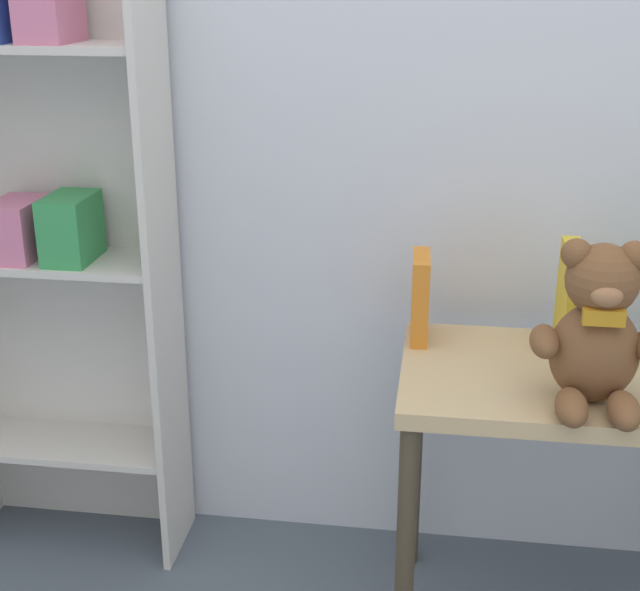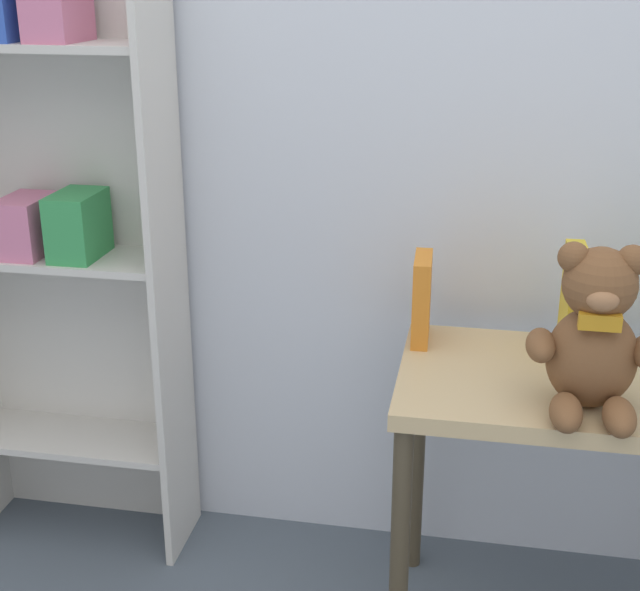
{
  "view_description": "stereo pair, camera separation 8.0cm",
  "coord_description": "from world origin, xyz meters",
  "px_view_note": "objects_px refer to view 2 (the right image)",
  "views": [
    {
      "loc": [
        0.05,
        -0.82,
        1.46
      ],
      "look_at": [
        -0.21,
        0.98,
        0.78
      ],
      "focal_mm": 50.0,
      "sensor_mm": 36.0,
      "label": 1
    },
    {
      "loc": [
        0.13,
        -0.8,
        1.46
      ],
      "look_at": [
        -0.21,
        0.98,
        0.78
      ],
      "focal_mm": 50.0,
      "sensor_mm": 36.0,
      "label": 2
    }
  ],
  "objects_px": {
    "display_table": "(568,420)",
    "book_standing_yellow": "(574,302)",
    "bookshelf_side": "(60,215)",
    "teddy_bear": "(595,337)",
    "book_standing_orange": "(422,299)"
  },
  "relations": [
    {
      "from": "display_table",
      "to": "book_standing_yellow",
      "type": "xyz_separation_m",
      "value": [
        0.0,
        0.13,
        0.22
      ]
    },
    {
      "from": "book_standing_yellow",
      "to": "display_table",
      "type": "bearing_deg",
      "value": -91.88
    },
    {
      "from": "bookshelf_side",
      "to": "display_table",
      "type": "relative_size",
      "value": 2.2
    },
    {
      "from": "book_standing_yellow",
      "to": "bookshelf_side",
      "type": "bearing_deg",
      "value": 173.82
    },
    {
      "from": "teddy_bear",
      "to": "book_standing_orange",
      "type": "bearing_deg",
      "value": 141.18
    },
    {
      "from": "book_standing_yellow",
      "to": "book_standing_orange",
      "type": "bearing_deg",
      "value": 176.07
    },
    {
      "from": "teddy_bear",
      "to": "book_standing_orange",
      "type": "xyz_separation_m",
      "value": [
        -0.34,
        0.28,
        -0.05
      ]
    },
    {
      "from": "book_standing_orange",
      "to": "book_standing_yellow",
      "type": "height_order",
      "value": "book_standing_yellow"
    },
    {
      "from": "bookshelf_side",
      "to": "display_table",
      "type": "height_order",
      "value": "bookshelf_side"
    },
    {
      "from": "display_table",
      "to": "bookshelf_side",
      "type": "bearing_deg",
      "value": 169.62
    },
    {
      "from": "bookshelf_side",
      "to": "teddy_bear",
      "type": "distance_m",
      "value": 1.29
    },
    {
      "from": "bookshelf_side",
      "to": "book_standing_yellow",
      "type": "height_order",
      "value": "bookshelf_side"
    },
    {
      "from": "display_table",
      "to": "teddy_bear",
      "type": "relative_size",
      "value": 2.19
    },
    {
      "from": "teddy_bear",
      "to": "book_standing_yellow",
      "type": "xyz_separation_m",
      "value": [
        -0.02,
        0.26,
        -0.03
      ]
    },
    {
      "from": "bookshelf_side",
      "to": "teddy_bear",
      "type": "relative_size",
      "value": 4.8
    }
  ]
}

